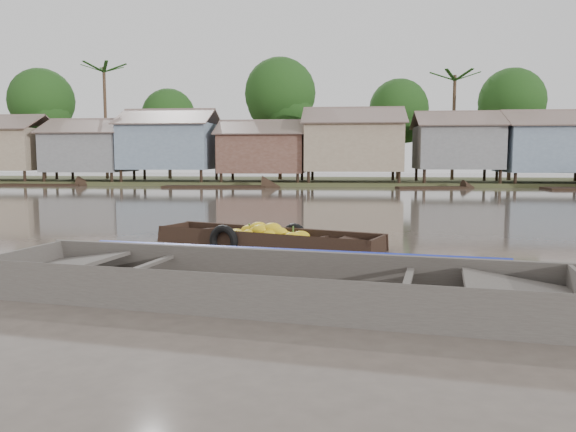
{
  "coord_description": "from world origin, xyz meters",
  "views": [
    {
      "loc": [
        1.85,
        -9.88,
        1.94
      ],
      "look_at": [
        0.78,
        0.95,
        0.8
      ],
      "focal_mm": 35.0,
      "sensor_mm": 36.0,
      "label": 1
    }
  ],
  "objects": [
    {
      "name": "banana_boat",
      "position": [
        0.12,
        2.28,
        0.13
      ],
      "size": [
        5.27,
        3.04,
        0.74
      ],
      "rotation": [
        0.0,
        0.0,
        -0.37
      ],
      "color": "black",
      "rests_on": "ground"
    },
    {
      "name": "distant_boats",
      "position": [
        11.53,
        25.33,
        0.23
      ],
      "size": [
        44.86,
        3.76,
        1.38
      ],
      "color": "black",
      "rests_on": "ground"
    },
    {
      "name": "riverbank",
      "position": [
        3.03,
        31.86,
        3.07
      ],
      "size": [
        120.0,
        12.47,
        10.22
      ],
      "color": "#384723",
      "rests_on": "ground"
    },
    {
      "name": "viewer_boat",
      "position": [
        0.83,
        -2.34,
        0.07
      ],
      "size": [
        8.4,
        3.46,
        0.66
      ],
      "rotation": [
        0.0,
        0.0,
        -0.17
      ],
      "color": "#443E39",
      "rests_on": "ground"
    },
    {
      "name": "ground",
      "position": [
        0.0,
        0.0,
        0.0
      ],
      "size": [
        120.0,
        120.0,
        0.0
      ],
      "primitive_type": "plane",
      "color": "#4B4139",
      "rests_on": "ground"
    }
  ]
}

